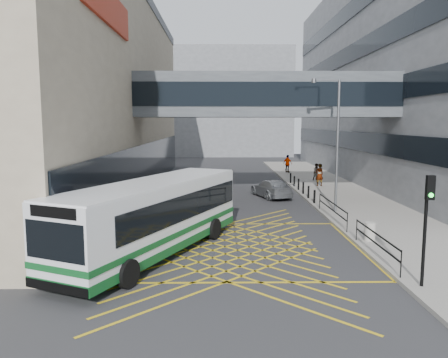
{
  "coord_description": "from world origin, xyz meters",
  "views": [
    {
      "loc": [
        -0.27,
        -19.29,
        5.6
      ],
      "look_at": [
        0.0,
        4.0,
        2.6
      ],
      "focal_mm": 35.0,
      "sensor_mm": 36.0,
      "label": 1
    }
  ],
  "objects_px": {
    "bus": "(156,215)",
    "car_white": "(150,202)",
    "pedestrian_c": "(288,164)",
    "car_silver": "(271,188)",
    "traffic_light": "(427,215)",
    "street_lamp": "(335,137)",
    "pedestrian_a": "(319,175)",
    "pedestrian_b": "(317,172)",
    "car_dark": "(207,196)",
    "litter_bin": "(370,231)"
  },
  "relations": [
    {
      "from": "bus",
      "to": "pedestrian_b",
      "type": "height_order",
      "value": "bus"
    },
    {
      "from": "pedestrian_c",
      "to": "bus",
      "type": "bearing_deg",
      "value": 113.55
    },
    {
      "from": "car_white",
      "to": "traffic_light",
      "type": "bearing_deg",
      "value": 121.02
    },
    {
      "from": "car_dark",
      "to": "pedestrian_c",
      "type": "bearing_deg",
      "value": -96.61
    },
    {
      "from": "pedestrian_b",
      "to": "pedestrian_c",
      "type": "xyz_separation_m",
      "value": [
        -1.73,
        6.7,
        0.17
      ]
    },
    {
      "from": "street_lamp",
      "to": "pedestrian_a",
      "type": "height_order",
      "value": "street_lamp"
    },
    {
      "from": "car_silver",
      "to": "street_lamp",
      "type": "distance_m",
      "value": 7.95
    },
    {
      "from": "car_white",
      "to": "street_lamp",
      "type": "height_order",
      "value": "street_lamp"
    },
    {
      "from": "litter_bin",
      "to": "pedestrian_c",
      "type": "distance_m",
      "value": 28.15
    },
    {
      "from": "traffic_light",
      "to": "pedestrian_b",
      "type": "relative_size",
      "value": 2.36
    },
    {
      "from": "car_dark",
      "to": "traffic_light",
      "type": "relative_size",
      "value": 1.3
    },
    {
      "from": "pedestrian_b",
      "to": "car_silver",
      "type": "bearing_deg",
      "value": -142.3
    },
    {
      "from": "pedestrian_c",
      "to": "car_dark",
      "type": "bearing_deg",
      "value": 109.29
    },
    {
      "from": "traffic_light",
      "to": "litter_bin",
      "type": "bearing_deg",
      "value": 89.95
    },
    {
      "from": "litter_bin",
      "to": "car_silver",
      "type": "bearing_deg",
      "value": 103.41
    },
    {
      "from": "bus",
      "to": "pedestrian_b",
      "type": "relative_size",
      "value": 7.08
    },
    {
      "from": "street_lamp",
      "to": "litter_bin",
      "type": "xyz_separation_m",
      "value": [
        -0.02,
        -6.77,
        -4.16
      ]
    },
    {
      "from": "bus",
      "to": "car_dark",
      "type": "relative_size",
      "value": 2.32
    },
    {
      "from": "bus",
      "to": "pedestrian_a",
      "type": "xyz_separation_m",
      "value": [
        11.43,
        19.2,
        -0.57
      ]
    },
    {
      "from": "bus",
      "to": "traffic_light",
      "type": "distance_m",
      "value": 10.52
    },
    {
      "from": "car_white",
      "to": "pedestrian_b",
      "type": "relative_size",
      "value": 3.05
    },
    {
      "from": "street_lamp",
      "to": "car_white",
      "type": "bearing_deg",
      "value": 173.17
    },
    {
      "from": "bus",
      "to": "car_dark",
      "type": "height_order",
      "value": "bus"
    },
    {
      "from": "car_silver",
      "to": "street_lamp",
      "type": "bearing_deg",
      "value": 99.4
    },
    {
      "from": "bus",
      "to": "car_silver",
      "type": "bearing_deg",
      "value": 89.49
    },
    {
      "from": "litter_bin",
      "to": "pedestrian_a",
      "type": "height_order",
      "value": "pedestrian_a"
    },
    {
      "from": "street_lamp",
      "to": "pedestrian_c",
      "type": "distance_m",
      "value": 21.68
    },
    {
      "from": "car_white",
      "to": "pedestrian_c",
      "type": "height_order",
      "value": "pedestrian_c"
    },
    {
      "from": "car_white",
      "to": "pedestrian_b",
      "type": "xyz_separation_m",
      "value": [
        13.54,
        14.89,
        0.18
      ]
    },
    {
      "from": "car_white",
      "to": "street_lamp",
      "type": "distance_m",
      "value": 11.95
    },
    {
      "from": "bus",
      "to": "litter_bin",
      "type": "relative_size",
      "value": 13.25
    },
    {
      "from": "street_lamp",
      "to": "pedestrian_a",
      "type": "distance_m",
      "value": 11.7
    },
    {
      "from": "bus",
      "to": "traffic_light",
      "type": "height_order",
      "value": "traffic_light"
    },
    {
      "from": "car_white",
      "to": "car_silver",
      "type": "distance_m",
      "value": 10.35
    },
    {
      "from": "litter_bin",
      "to": "pedestrian_b",
      "type": "relative_size",
      "value": 0.53
    },
    {
      "from": "bus",
      "to": "pedestrian_a",
      "type": "bearing_deg",
      "value": 83.66
    },
    {
      "from": "street_lamp",
      "to": "pedestrian_b",
      "type": "distance_m",
      "value": 15.31
    },
    {
      "from": "litter_bin",
      "to": "pedestrian_c",
      "type": "bearing_deg",
      "value": 88.86
    },
    {
      "from": "pedestrian_b",
      "to": "bus",
      "type": "bearing_deg",
      "value": -137.93
    },
    {
      "from": "car_silver",
      "to": "pedestrian_a",
      "type": "height_order",
      "value": "pedestrian_a"
    },
    {
      "from": "bus",
      "to": "car_white",
      "type": "distance_m",
      "value": 8.17
    },
    {
      "from": "litter_bin",
      "to": "car_dark",
      "type": "bearing_deg",
      "value": 131.46
    },
    {
      "from": "car_dark",
      "to": "street_lamp",
      "type": "bearing_deg",
      "value": -177.93
    },
    {
      "from": "pedestrian_a",
      "to": "street_lamp",
      "type": "bearing_deg",
      "value": 66.88
    },
    {
      "from": "litter_bin",
      "to": "pedestrian_c",
      "type": "height_order",
      "value": "pedestrian_c"
    },
    {
      "from": "car_dark",
      "to": "pedestrian_b",
      "type": "xyz_separation_m",
      "value": [
        10.1,
        12.6,
        0.2
      ]
    },
    {
      "from": "pedestrian_a",
      "to": "car_silver",
      "type": "bearing_deg",
      "value": 31.27
    },
    {
      "from": "car_white",
      "to": "car_dark",
      "type": "xyz_separation_m",
      "value": [
        3.45,
        2.29,
        -0.01
      ]
    },
    {
      "from": "car_white",
      "to": "traffic_light",
      "type": "distance_m",
      "value": 16.68
    },
    {
      "from": "bus",
      "to": "street_lamp",
      "type": "relative_size",
      "value": 1.41
    }
  ]
}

